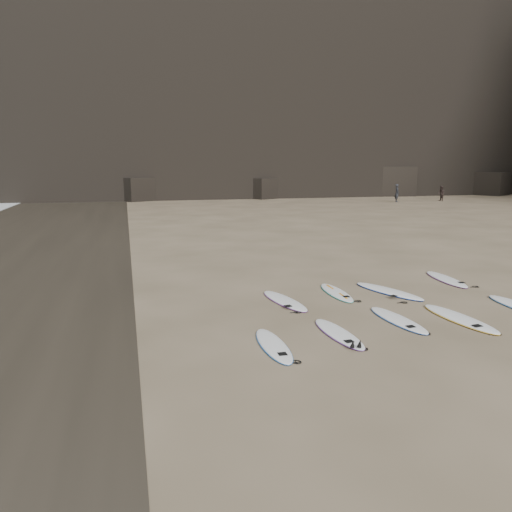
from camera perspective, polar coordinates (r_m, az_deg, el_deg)
The scene contains 12 objects.
ground at distance 13.63m, azimuth 17.70°, elevation -6.91°, with size 240.00×240.00×0.00m, color #897559.
headland at distance 69.38m, azimuth 13.62°, elevation 24.48°, with size 170.00×101.00×63.47m.
surfboard_0 at distance 11.14m, azimuth 2.00°, elevation -10.12°, with size 0.54×2.25×0.08m, color white.
surfboard_1 at distance 12.01m, azimuth 9.41°, elevation -8.70°, with size 0.55×2.30×0.08m, color white.
surfboard_2 at distance 13.35m, azimuth 15.90°, elevation -6.99°, with size 0.57×2.39×0.09m, color white.
surfboard_3 at distance 13.97m, azimuth 22.24°, elevation -6.57°, with size 0.64×2.67×0.10m, color white.
surfboard_5 at distance 14.59m, azimuth 3.28°, elevation -5.09°, with size 0.59×2.46×0.09m, color white.
surfboard_6 at distance 15.68m, azimuth 9.17°, elevation -4.11°, with size 0.56×2.33×0.08m, color white.
surfboard_7 at distance 16.16m, azimuth 14.91°, elevation -3.87°, with size 0.64×2.67×0.10m, color white.
surfboard_8 at distance 18.43m, azimuth 20.91°, elevation -2.47°, with size 0.61×2.54×0.09m, color white.
person_a at distance 54.56m, azimuth 15.81°, elevation 6.94°, with size 0.68×0.45×1.86m, color #212328.
person_b at distance 57.56m, azimuth 20.42°, elevation 6.72°, with size 0.78×0.61×1.61m, color black.
Camera 1 is at (-7.10, -10.93, 3.97)m, focal length 35.00 mm.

